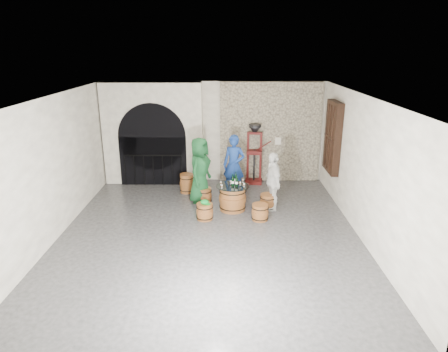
{
  "coord_description": "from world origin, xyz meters",
  "views": [
    {
      "loc": [
        0.4,
        -8.58,
        4.24
      ],
      "look_at": [
        0.34,
        1.16,
        1.05
      ],
      "focal_mm": 32.0,
      "sensor_mm": 36.0,
      "label": 1
    }
  ],
  "objects_px": {
    "person_green": "(200,170)",
    "wine_bottle_right": "(236,179)",
    "barrel_stool_near_left": "(205,212)",
    "wine_bottle_left": "(233,181)",
    "wine_bottle_center": "(237,182)",
    "person_blue": "(234,165)",
    "side_barrel": "(187,183)",
    "barrel_stool_left": "(204,195)",
    "corking_press": "(254,150)",
    "person_white": "(273,181)",
    "barrel_stool_far": "(233,190)",
    "barrel_stool_right": "(268,202)",
    "barrel_stool_near_right": "(260,212)",
    "barrel_table": "(233,198)"
  },
  "relations": [
    {
      "from": "person_green",
      "to": "wine_bottle_right",
      "type": "bearing_deg",
      "value": -92.45
    },
    {
      "from": "barrel_stool_far",
      "to": "wine_bottle_right",
      "type": "height_order",
      "value": "wine_bottle_right"
    },
    {
      "from": "barrel_table",
      "to": "barrel_stool_far",
      "type": "distance_m",
      "value": 0.97
    },
    {
      "from": "barrel_stool_far",
      "to": "corking_press",
      "type": "bearing_deg",
      "value": 61.69
    },
    {
      "from": "barrel_stool_near_right",
      "to": "wine_bottle_center",
      "type": "relative_size",
      "value": 1.36
    },
    {
      "from": "barrel_table",
      "to": "barrel_stool_right",
      "type": "distance_m",
      "value": 0.97
    },
    {
      "from": "barrel_stool_near_right",
      "to": "wine_bottle_left",
      "type": "relative_size",
      "value": 1.36
    },
    {
      "from": "person_blue",
      "to": "wine_bottle_center",
      "type": "distance_m",
      "value": 1.25
    },
    {
      "from": "person_white",
      "to": "person_blue",
      "type": "bearing_deg",
      "value": -150.65
    },
    {
      "from": "wine_bottle_center",
      "to": "side_barrel",
      "type": "relative_size",
      "value": 0.56
    },
    {
      "from": "wine_bottle_left",
      "to": "wine_bottle_right",
      "type": "distance_m",
      "value": 0.21
    },
    {
      "from": "barrel_table",
      "to": "person_blue",
      "type": "distance_m",
      "value": 1.33
    },
    {
      "from": "person_green",
      "to": "wine_bottle_center",
      "type": "height_order",
      "value": "person_green"
    },
    {
      "from": "side_barrel",
      "to": "corking_press",
      "type": "relative_size",
      "value": 0.3
    },
    {
      "from": "person_white",
      "to": "wine_bottle_right",
      "type": "xyz_separation_m",
      "value": [
        -0.98,
        0.14,
        0.02
      ]
    },
    {
      "from": "person_blue",
      "to": "side_barrel",
      "type": "distance_m",
      "value": 1.55
    },
    {
      "from": "barrel_stool_near_right",
      "to": "wine_bottle_right",
      "type": "bearing_deg",
      "value": 125.24
    },
    {
      "from": "barrel_stool_far",
      "to": "person_white",
      "type": "bearing_deg",
      "value": -41.52
    },
    {
      "from": "person_blue",
      "to": "side_barrel",
      "type": "bearing_deg",
      "value": -165.84
    },
    {
      "from": "barrel_stool_left",
      "to": "person_blue",
      "type": "relative_size",
      "value": 0.25
    },
    {
      "from": "person_green",
      "to": "wine_bottle_right",
      "type": "distance_m",
      "value": 1.09
    },
    {
      "from": "side_barrel",
      "to": "barrel_stool_near_right",
      "type": "bearing_deg",
      "value": -44.33
    },
    {
      "from": "person_blue",
      "to": "barrel_stool_far",
      "type": "bearing_deg",
      "value": -72.88
    },
    {
      "from": "side_barrel",
      "to": "person_blue",
      "type": "bearing_deg",
      "value": -5.48
    },
    {
      "from": "barrel_stool_near_right",
      "to": "wine_bottle_center",
      "type": "height_order",
      "value": "wine_bottle_center"
    },
    {
      "from": "barrel_stool_right",
      "to": "wine_bottle_left",
      "type": "bearing_deg",
      "value": -176.94
    },
    {
      "from": "barrel_stool_near_right",
      "to": "person_blue",
      "type": "xyz_separation_m",
      "value": [
        -0.64,
        1.87,
        0.69
      ]
    },
    {
      "from": "barrel_stool_far",
      "to": "person_blue",
      "type": "bearing_deg",
      "value": 87.48
    },
    {
      "from": "person_blue",
      "to": "side_barrel",
      "type": "height_order",
      "value": "person_blue"
    },
    {
      "from": "person_blue",
      "to": "wine_bottle_left",
      "type": "xyz_separation_m",
      "value": [
        -0.05,
        -1.21,
        -0.08
      ]
    },
    {
      "from": "side_barrel",
      "to": "person_white",
      "type": "bearing_deg",
      "value": -28.02
    },
    {
      "from": "wine_bottle_right",
      "to": "barrel_stool_near_right",
      "type": "bearing_deg",
      "value": -54.76
    },
    {
      "from": "side_barrel",
      "to": "barrel_table",
      "type": "bearing_deg",
      "value": -44.56
    },
    {
      "from": "wine_bottle_left",
      "to": "side_barrel",
      "type": "distance_m",
      "value": 1.99
    },
    {
      "from": "person_green",
      "to": "wine_bottle_center",
      "type": "xyz_separation_m",
      "value": [
        1.01,
        -0.65,
        -0.11
      ]
    },
    {
      "from": "barrel_stool_left",
      "to": "barrel_stool_near_left",
      "type": "bearing_deg",
      "value": -86.23
    },
    {
      "from": "barrel_stool_far",
      "to": "barrel_table",
      "type": "bearing_deg",
      "value": -92.52
    },
    {
      "from": "wine_bottle_left",
      "to": "barrel_stool_left",
      "type": "bearing_deg",
      "value": 145.97
    },
    {
      "from": "person_white",
      "to": "side_barrel",
      "type": "bearing_deg",
      "value": -129.88
    },
    {
      "from": "person_white",
      "to": "wine_bottle_center",
      "type": "relative_size",
      "value": 4.9
    },
    {
      "from": "barrel_stool_near_right",
      "to": "wine_bottle_center",
      "type": "xyz_separation_m",
      "value": [
        -0.59,
        0.62,
        0.61
      ]
    },
    {
      "from": "barrel_stool_far",
      "to": "wine_bottle_left",
      "type": "relative_size",
      "value": 1.36
    },
    {
      "from": "barrel_stool_near_right",
      "to": "wine_bottle_center",
      "type": "distance_m",
      "value": 1.05
    },
    {
      "from": "barrel_stool_near_left",
      "to": "wine_bottle_left",
      "type": "bearing_deg",
      "value": 40.93
    },
    {
      "from": "wine_bottle_right",
      "to": "side_barrel",
      "type": "bearing_deg",
      "value": 141.51
    },
    {
      "from": "barrel_stool_far",
      "to": "person_blue",
      "type": "distance_m",
      "value": 0.73
    },
    {
      "from": "wine_bottle_center",
      "to": "wine_bottle_right",
      "type": "height_order",
      "value": "same"
    },
    {
      "from": "person_green",
      "to": "side_barrel",
      "type": "xyz_separation_m",
      "value": [
        -0.46,
        0.74,
        -0.64
      ]
    },
    {
      "from": "barrel_stool_right",
      "to": "person_green",
      "type": "xyz_separation_m",
      "value": [
        -1.86,
        0.56,
        0.72
      ]
    },
    {
      "from": "wine_bottle_center",
      "to": "wine_bottle_left",
      "type": "bearing_deg",
      "value": 159.69
    }
  ]
}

